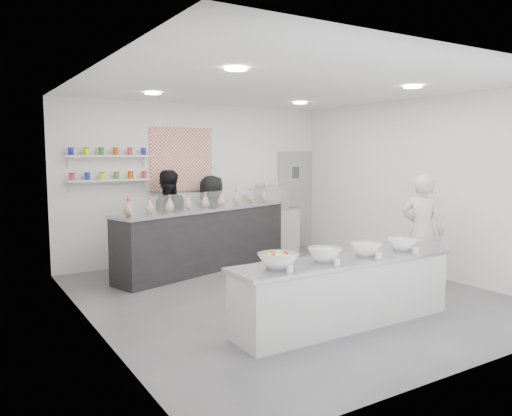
{
  "coord_description": "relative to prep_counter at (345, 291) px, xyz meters",
  "views": [
    {
      "loc": [
        -4.12,
        -5.84,
        2.07
      ],
      "look_at": [
        -0.28,
        0.4,
        1.26
      ],
      "focal_mm": 35.0,
      "sensor_mm": 36.0,
      "label": 1
    }
  ],
  "objects": [
    {
      "name": "ceiling",
      "position": [
        0.13,
        1.41,
        2.59
      ],
      "size": [
        6.0,
        6.0,
        0.0
      ],
      "primitive_type": "plane",
      "rotation": [
        3.14,
        0.0,
        0.0
      ],
      "color": "white",
      "rests_on": "floor"
    },
    {
      "name": "right_wall",
      "position": [
        2.88,
        1.41,
        1.09
      ],
      "size": [
        0.0,
        6.0,
        6.0
      ],
      "primitive_type": "plane",
      "rotation": [
        1.57,
        0.0,
        -1.57
      ],
      "color": "white",
      "rests_on": "floor"
    },
    {
      "name": "jar_shelf_upper",
      "position": [
        -1.62,
        4.31,
        1.61
      ],
      "size": [
        1.45,
        0.22,
        0.04
      ],
      "primitive_type": "cube",
      "color": "silver",
      "rests_on": "back_wall"
    },
    {
      "name": "back_door",
      "position": [
        2.43,
        4.38,
        0.64
      ],
      "size": [
        0.88,
        0.04,
        2.1
      ],
      "primitive_type": "cube",
      "color": "gray",
      "rests_on": "floor"
    },
    {
      "name": "jar_shelf_lower",
      "position": [
        -1.62,
        4.31,
        1.19
      ],
      "size": [
        1.45,
        0.22,
        0.04
      ],
      "primitive_type": "cube",
      "color": "silver",
      "rests_on": "back_wall"
    },
    {
      "name": "staff_right",
      "position": [
        0.22,
        4.01,
        0.42
      ],
      "size": [
        0.92,
        0.73,
        1.65
      ],
      "primitive_type": "imported",
      "rotation": [
        0.0,
        0.0,
        3.43
      ],
      "color": "black",
      "rests_on": "floor"
    },
    {
      "name": "floor",
      "position": [
        0.13,
        1.41,
        -0.41
      ],
      "size": [
        6.0,
        6.0,
        0.0
      ],
      "primitive_type": "plane",
      "color": "#515156",
      "rests_on": "ground"
    },
    {
      "name": "prep_bowls",
      "position": [
        0.0,
        0.0,
        0.49
      ],
      "size": [
        2.35,
        0.5,
        0.16
      ],
      "primitive_type": null,
      "rotation": [
        0.0,
        0.0,
        -0.0
      ],
      "color": "white",
      "rests_on": "prep_counter"
    },
    {
      "name": "prep_counter",
      "position": [
        0.0,
        0.0,
        0.0
      ],
      "size": [
        3.0,
        0.68,
        0.82
      ],
      "primitive_type": "cube",
      "rotation": [
        0.0,
        0.0,
        -0.0
      ],
      "color": "silver",
      "rests_on": "floor"
    },
    {
      "name": "left_wall",
      "position": [
        -2.62,
        1.41,
        1.09
      ],
      "size": [
        0.0,
        6.0,
        6.0
      ],
      "primitive_type": "plane",
      "rotation": [
        1.57,
        0.0,
        1.57
      ],
      "color": "white",
      "rests_on": "floor"
    },
    {
      "name": "back_wall",
      "position": [
        0.13,
        4.41,
        1.09
      ],
      "size": [
        5.5,
        0.0,
        5.5
      ],
      "primitive_type": "plane",
      "rotation": [
        1.57,
        0.0,
        0.0
      ],
      "color": "white",
      "rests_on": "floor"
    },
    {
      "name": "downlight_0",
      "position": [
        -1.27,
        0.41,
        2.57
      ],
      "size": [
        0.24,
        0.24,
        0.02
      ],
      "primitive_type": "cylinder",
      "color": "white",
      "rests_on": "ceiling"
    },
    {
      "name": "label_cards",
      "position": [
        0.0,
        -0.52,
        0.44
      ],
      "size": [
        2.01,
        0.04,
        0.07
      ],
      "primitive_type": null,
      "color": "white",
      "rests_on": "prep_counter"
    },
    {
      "name": "cookie_bags",
      "position": [
        -0.17,
        3.47,
        0.84
      ],
      "size": [
        3.23,
        1.14,
        0.27
      ],
      "primitive_type": null,
      "rotation": [
        0.0,
        0.0,
        0.3
      ],
      "color": "#C67A93",
      "rests_on": "back_bar"
    },
    {
      "name": "preserve_jars",
      "position": [
        -1.62,
        4.29,
        1.47
      ],
      "size": [
        1.45,
        0.1,
        0.56
      ],
      "primitive_type": null,
      "color": "red",
      "rests_on": "jar_shelf_lower"
    },
    {
      "name": "back_bar",
      "position": [
        -0.17,
        3.47,
        0.15
      ],
      "size": [
        3.64,
        1.71,
        1.12
      ],
      "primitive_type": "cube",
      "rotation": [
        0.0,
        0.0,
        0.3
      ],
      "color": "black",
      "rests_on": "floor"
    },
    {
      "name": "espresso_ledge",
      "position": [
        1.68,
        4.19,
        0.05
      ],
      "size": [
        1.24,
        0.39,
        0.92
      ],
      "primitive_type": "cube",
      "color": "silver",
      "rests_on": "floor"
    },
    {
      "name": "downlight_3",
      "position": [
        1.53,
        3.01,
        2.57
      ],
      "size": [
        0.24,
        0.24,
        0.02
      ],
      "primitive_type": "cylinder",
      "color": "white",
      "rests_on": "ceiling"
    },
    {
      "name": "cup_stacks",
      "position": [
        1.13,
        4.19,
        0.67
      ],
      "size": [
        0.24,
        0.24,
        0.32
      ],
      "primitive_type": null,
      "color": "tan",
      "rests_on": "espresso_ledge"
    },
    {
      "name": "espresso_machine",
      "position": [
        1.7,
        4.19,
        0.75
      ],
      "size": [
        0.61,
        0.42,
        0.47
      ],
      "primitive_type": "cube",
      "color": "#93969E",
      "rests_on": "espresso_ledge"
    },
    {
      "name": "downlight_1",
      "position": [
        1.53,
        0.41,
        2.57
      ],
      "size": [
        0.24,
        0.24,
        0.02
      ],
      "primitive_type": "cylinder",
      "color": "white",
      "rests_on": "ceiling"
    },
    {
      "name": "pattern_panel",
      "position": [
        -0.22,
        4.38,
        1.54
      ],
      "size": [
        1.25,
        0.03,
        1.2
      ],
      "primitive_type": "cube",
      "color": "#C44F2F",
      "rests_on": "back_wall"
    },
    {
      "name": "sneeze_guard",
      "position": [
        -0.08,
        3.17,
        0.86
      ],
      "size": [
        3.4,
        1.08,
        0.31
      ],
      "primitive_type": "cube",
      "rotation": [
        0.0,
        0.0,
        0.3
      ],
      "color": "white",
      "rests_on": "back_bar"
    },
    {
      "name": "staff_left",
      "position": [
        -0.68,
        4.01,
        0.48
      ],
      "size": [
        1.04,
        0.92,
        1.77
      ],
      "primitive_type": "imported",
      "rotation": [
        0.0,
        0.0,
        2.8
      ],
      "color": "black",
      "rests_on": "floor"
    },
    {
      "name": "downlight_2",
      "position": [
        -1.27,
        3.01,
        2.57
      ],
      "size": [
        0.24,
        0.24,
        0.02
      ],
      "primitive_type": "cylinder",
      "color": "white",
      "rests_on": "ceiling"
    },
    {
      "name": "woman_prep",
      "position": [
        2.07,
        0.6,
        0.47
      ],
      "size": [
        0.65,
        0.76,
        1.77
      ],
      "primitive_type": "imported",
      "rotation": [
        0.0,
        0.0,
        1.99
      ],
      "color": "beige",
      "rests_on": "floor"
    }
  ]
}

